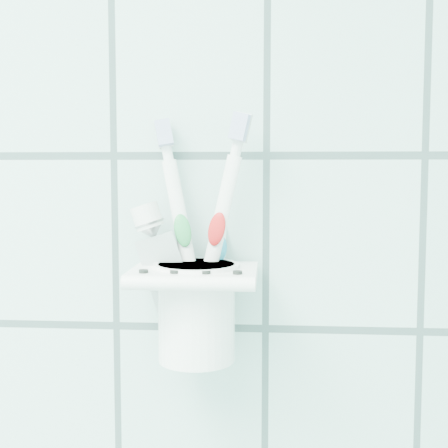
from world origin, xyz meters
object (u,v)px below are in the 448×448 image
(cup, at_px, (196,308))
(toothbrush_pink, at_px, (204,231))
(holder_bracket, at_px, (195,276))
(toothbrush_blue, at_px, (214,248))
(toothpaste_tube, at_px, (189,262))
(toothbrush_orange, at_px, (192,228))

(cup, xyz_separation_m, toothbrush_pink, (0.01, 0.01, 0.07))
(holder_bracket, xyz_separation_m, toothbrush_blue, (0.02, 0.00, 0.03))
(toothbrush_pink, height_order, toothpaste_tube, toothbrush_pink)
(toothbrush_pink, distance_m, toothbrush_orange, 0.02)
(toothbrush_orange, bearing_deg, toothbrush_blue, -28.31)
(cup, bearing_deg, toothbrush_blue, -9.45)
(toothpaste_tube, bearing_deg, holder_bracket, -71.24)
(toothbrush_blue, relative_size, toothbrush_orange, 0.83)
(toothbrush_pink, height_order, toothbrush_orange, toothbrush_orange)
(holder_bracket, height_order, toothpaste_tube, toothpaste_tube)
(toothbrush_blue, distance_m, toothpaste_tube, 0.03)
(cup, distance_m, toothbrush_blue, 0.06)
(cup, xyz_separation_m, toothpaste_tube, (-0.01, 0.01, 0.04))
(toothpaste_tube, bearing_deg, toothbrush_blue, -35.54)
(toothbrush_blue, height_order, toothbrush_orange, toothbrush_orange)
(toothbrush_pink, xyz_separation_m, toothbrush_orange, (-0.01, 0.01, 0.00))
(cup, distance_m, toothbrush_pink, 0.07)
(toothbrush_blue, bearing_deg, toothbrush_pink, 130.38)
(holder_bracket, distance_m, toothbrush_orange, 0.05)
(toothbrush_pink, distance_m, toothpaste_tube, 0.03)
(holder_bracket, bearing_deg, cup, 74.82)
(holder_bracket, height_order, cup, same)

